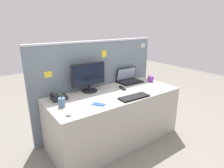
{
  "coord_description": "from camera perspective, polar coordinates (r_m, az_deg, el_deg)",
  "views": [
    {
      "loc": [
        -1.46,
        -1.98,
        1.63
      ],
      "look_at": [
        0.0,
        0.05,
        0.83
      ],
      "focal_mm": 30.5,
      "sensor_mm": 36.0,
      "label": 1
    }
  ],
  "objects": [
    {
      "name": "keyboard_main",
      "position": [
        2.48,
        6.62,
        -3.89
      ],
      "size": [
        0.42,
        0.17,
        0.02
      ],
      "primitive_type": "cube",
      "rotation": [
        0.0,
        0.0,
        -0.04
      ],
      "color": "black",
      "rests_on": "desk"
    },
    {
      "name": "desk_phone",
      "position": [
        2.49,
        -15.76,
        -3.79
      ],
      "size": [
        0.18,
        0.17,
        0.09
      ],
      "color": "#232328",
      "rests_on": "desk"
    },
    {
      "name": "ground_plane",
      "position": [
        2.95,
        0.59,
        -15.88
      ],
      "size": [
        10.0,
        10.0,
        0.0
      ],
      "primitive_type": "plane",
      "color": "slate"
    },
    {
      "name": "cubicle_divider",
      "position": [
        2.97,
        -4.34,
        -0.6
      ],
      "size": [
        2.05,
        0.08,
        1.4
      ],
      "color": "slate",
      "rests_on": "ground_plane"
    },
    {
      "name": "pen_cup",
      "position": [
        2.28,
        -14.88,
        -5.23
      ],
      "size": [
        0.08,
        0.08,
        0.18
      ],
      "color": "#4C7093",
      "rests_on": "desk"
    },
    {
      "name": "computer_mouse_right_hand",
      "position": [
        2.07,
        -12.94,
        -8.59
      ],
      "size": [
        0.09,
        0.12,
        0.03
      ],
      "primitive_type": "ellipsoid",
      "rotation": [
        0.0,
        0.0,
        -0.39
      ],
      "color": "silver",
      "rests_on": "desk"
    },
    {
      "name": "coffee_mug",
      "position": [
        3.2,
        11.47,
        1.51
      ],
      "size": [
        0.12,
        0.09,
        0.09
      ],
      "color": "purple",
      "rests_on": "desk"
    },
    {
      "name": "desktop_monitor",
      "position": [
        2.66,
        -6.99,
        2.3
      ],
      "size": [
        0.51,
        0.22,
        0.4
      ],
      "color": "black",
      "rests_on": "desk"
    },
    {
      "name": "cell_phone_blue_case",
      "position": [
        2.27,
        -4.06,
        -6.08
      ],
      "size": [
        0.15,
        0.17,
        0.01
      ],
      "primitive_type": "cube",
      "rotation": [
        0.0,
        0.0,
        0.58
      ],
      "color": "blue",
      "rests_on": "desk"
    },
    {
      "name": "desk",
      "position": [
        2.77,
        0.61,
        -9.71
      ],
      "size": [
        1.84,
        0.79,
        0.71
      ],
      "primitive_type": "cube",
      "color": "#ADA89E",
      "rests_on": "ground_plane"
    },
    {
      "name": "laptop",
      "position": [
        3.13,
        4.93,
        1.61
      ],
      "size": [
        0.38,
        0.27,
        0.23
      ],
      "color": "black",
      "rests_on": "desk"
    },
    {
      "name": "cell_phone_silver_slab",
      "position": [
        2.8,
        14.38,
        -1.91
      ],
      "size": [
        0.13,
        0.14,
        0.01
      ],
      "primitive_type": "cube",
      "rotation": [
        0.0,
        0.0,
        0.68
      ],
      "color": "#B7BAC1",
      "rests_on": "desk"
    },
    {
      "name": "tv_remote",
      "position": [
        2.8,
        3.1,
        -1.23
      ],
      "size": [
        0.09,
        0.18,
        0.02
      ],
      "primitive_type": "cube",
      "rotation": [
        0.0,
        0.0,
        -0.27
      ],
      "color": "black",
      "rests_on": "desk"
    }
  ]
}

